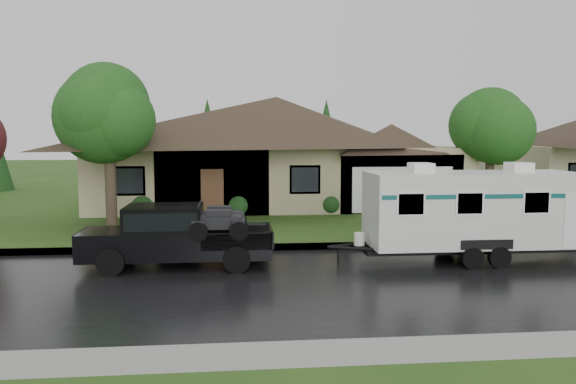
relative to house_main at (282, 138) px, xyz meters
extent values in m
plane|color=#2A4D18|center=(-2.29, -13.84, -3.59)|extent=(140.00, 140.00, 0.00)
cube|color=black|center=(-2.29, -15.84, -3.59)|extent=(140.00, 8.00, 0.01)
cube|color=gray|center=(-2.29, -11.59, -3.52)|extent=(140.00, 0.50, 0.15)
cube|color=#2A4D18|center=(-2.29, 1.16, -3.52)|extent=(140.00, 26.00, 0.15)
cube|color=tan|center=(-0.29, 0.16, -1.94)|extent=(18.00, 10.00, 3.00)
pyramid|color=#34271C|center=(-0.29, 0.16, 2.16)|extent=(19.44, 10.80, 2.60)
cube|color=tan|center=(5.11, -2.84, -2.09)|extent=(5.76, 4.00, 2.70)
cylinder|color=#382B1E|center=(-7.24, -7.97, -2.08)|extent=(0.42, 0.42, 2.72)
sphere|color=#26611F|center=(-7.24, -7.97, 0.91)|extent=(3.76, 3.76, 3.76)
cylinder|color=#382B1E|center=(9.18, -4.95, -2.21)|extent=(0.40, 0.40, 2.47)
sphere|color=#27621F|center=(9.18, -4.95, 0.50)|extent=(3.41, 3.41, 3.41)
sphere|color=#143814|center=(-6.59, -4.54, -2.94)|extent=(1.00, 1.00, 1.00)
sphere|color=#143814|center=(-2.39, -4.54, -2.94)|extent=(1.00, 1.00, 1.00)
sphere|color=#143814|center=(1.81, -4.54, -2.94)|extent=(1.00, 1.00, 1.00)
sphere|color=#143814|center=(6.01, -4.54, -2.94)|extent=(1.00, 1.00, 1.00)
cube|color=black|center=(-4.20, -13.74, -2.90)|extent=(5.32, 1.77, 0.76)
cube|color=black|center=(-6.15, -13.74, -2.66)|extent=(1.42, 1.73, 0.31)
cube|color=black|center=(-4.55, -13.74, -2.22)|extent=(2.13, 1.67, 0.80)
cube|color=black|center=(-4.55, -13.74, -2.17)|extent=(1.95, 1.70, 0.49)
cube|color=black|center=(-2.51, -13.74, -2.72)|extent=(1.95, 1.68, 0.05)
cylinder|color=black|center=(-5.88, -14.61, -3.22)|extent=(0.74, 0.28, 0.74)
cylinder|color=black|center=(-5.88, -12.87, -3.22)|extent=(0.74, 0.28, 0.74)
cylinder|color=black|center=(-2.51, -14.61, -3.22)|extent=(0.74, 0.28, 0.74)
cylinder|color=black|center=(-2.51, -12.87, -3.22)|extent=(0.74, 0.28, 0.74)
cube|color=silver|center=(4.50, -13.74, -2.02)|extent=(6.20, 2.13, 2.17)
cube|color=black|center=(4.50, -13.74, -3.24)|extent=(6.56, 1.06, 0.12)
cube|color=#0A4C4A|center=(4.50, -13.74, -1.54)|extent=(6.08, 2.15, 0.12)
cube|color=white|center=(2.91, -13.74, -0.79)|extent=(0.62, 0.71, 0.28)
cube|color=white|center=(5.92, -13.74, -0.79)|extent=(0.62, 0.71, 0.28)
cylinder|color=black|center=(4.10, -14.79, -3.28)|extent=(0.62, 0.21, 0.62)
cylinder|color=black|center=(4.10, -12.69, -3.28)|extent=(0.62, 0.21, 0.62)
cylinder|color=black|center=(4.90, -14.79, -3.28)|extent=(0.62, 0.21, 0.62)
cylinder|color=black|center=(4.90, -12.69, -3.28)|extent=(0.62, 0.21, 0.62)
camera|label=1|loc=(-2.56, -29.74, 0.19)|focal=35.00mm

